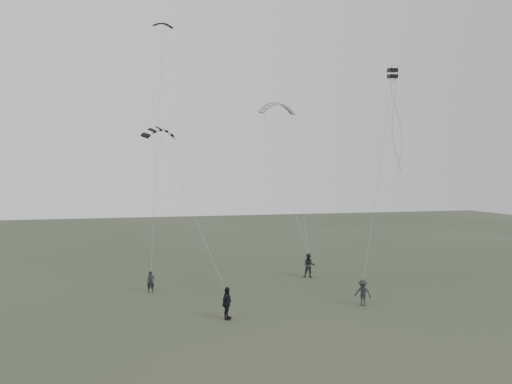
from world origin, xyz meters
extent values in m
plane|color=#323F2C|center=(0.00, 0.00, 0.00)|extent=(140.00, 140.00, 0.00)
imported|color=black|center=(-6.44, 5.80, 0.75)|extent=(0.56, 0.39, 1.50)
imported|color=#242429|center=(6.28, 7.73, 0.98)|extent=(1.15, 1.02, 1.96)
imported|color=black|center=(-2.51, -2.10, 0.94)|extent=(1.01, 1.17, 1.88)
imported|color=#26272B|center=(6.50, -1.32, 0.83)|extent=(1.21, 1.17, 1.66)
camera|label=1|loc=(-8.15, -30.13, 8.37)|focal=35.00mm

